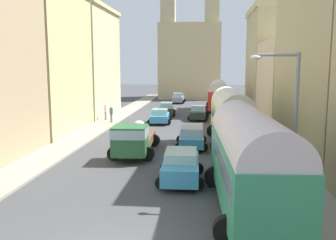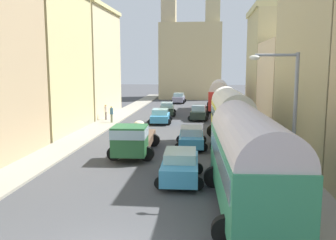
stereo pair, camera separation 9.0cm
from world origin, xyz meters
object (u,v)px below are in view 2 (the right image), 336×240
(streetlamp_near, at_px, (288,115))
(parked_bus_2, at_px, (219,94))
(car_1, at_px, (167,109))
(pedestrian_0, at_px, (106,111))
(cargo_truck_0, at_px, (134,138))
(car_2, at_px, (179,98))
(car_3, at_px, (180,166))
(parked_bus_1, at_px, (231,115))
(car_4, at_px, (191,137))
(car_0, at_px, (160,116))
(car_5, at_px, (199,112))
(parked_bus_0, at_px, (249,156))
(pedestrian_1, at_px, (112,114))

(streetlamp_near, bearing_deg, parked_bus_2, 93.01)
(car_1, xyz_separation_m, pedestrian_0, (-5.96, -5.23, 0.26))
(cargo_truck_0, height_order, pedestrian_0, cargo_truck_0)
(cargo_truck_0, height_order, car_1, cargo_truck_0)
(car_2, relative_size, car_3, 0.95)
(parked_bus_1, relative_size, car_4, 2.19)
(parked_bus_1, height_order, car_4, parked_bus_1)
(car_0, xyz_separation_m, car_5, (3.87, 2.93, 0.06))
(cargo_truck_0, bearing_deg, parked_bus_1, 32.48)
(car_1, distance_m, streetlamp_near, 28.93)
(car_1, height_order, car_4, car_1)
(parked_bus_0, distance_m, car_3, 4.92)
(car_4, height_order, car_5, car_5)
(parked_bus_0, bearing_deg, car_2, 98.00)
(parked_bus_0, height_order, car_3, parked_bus_0)
(parked_bus_2, relative_size, pedestrian_0, 5.54)
(parked_bus_1, relative_size, car_3, 2.23)
(parked_bus_1, height_order, streetlamp_near, streetlamp_near)
(cargo_truck_0, relative_size, streetlamp_near, 1.11)
(car_1, height_order, pedestrian_1, pedestrian_1)
(car_4, xyz_separation_m, pedestrian_0, (-9.55, 11.67, 0.29))
(car_0, height_order, car_3, car_3)
(car_4, relative_size, pedestrian_1, 2.40)
(parked_bus_1, bearing_deg, car_0, 124.10)
(car_1, bearing_deg, car_2, 88.82)
(car_4, distance_m, pedestrian_1, 13.11)
(car_0, bearing_deg, parked_bus_2, 61.28)
(car_0, bearing_deg, car_2, 89.09)
(streetlamp_near, bearing_deg, pedestrian_1, 121.78)
(parked_bus_1, height_order, car_3, parked_bus_1)
(car_5, bearing_deg, cargo_truck_0, -103.17)
(car_2, bearing_deg, parked_bus_0, -82.00)
(parked_bus_0, relative_size, car_5, 2.30)
(parked_bus_0, bearing_deg, parked_bus_2, 90.21)
(car_0, relative_size, car_4, 0.90)
(cargo_truck_0, relative_size, pedestrian_1, 3.91)
(parked_bus_1, height_order, car_2, parked_bus_1)
(cargo_truck_0, relative_size, car_3, 1.66)
(car_1, bearing_deg, cargo_truck_0, -90.16)
(car_2, bearing_deg, streetlamp_near, -79.72)
(parked_bus_0, height_order, pedestrian_0, parked_bus_0)
(car_0, relative_size, car_1, 0.90)
(cargo_truck_0, distance_m, pedestrian_0, 15.72)
(parked_bus_0, relative_size, pedestrian_0, 5.31)
(car_3, bearing_deg, cargo_truck_0, 124.18)
(parked_bus_0, relative_size, pedestrian_1, 5.26)
(car_3, xyz_separation_m, pedestrian_0, (-9.32, 19.60, 0.23))
(car_1, height_order, car_5, car_5)
(parked_bus_2, height_order, pedestrian_0, parked_bus_2)
(parked_bus_1, bearing_deg, parked_bus_0, -90.46)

